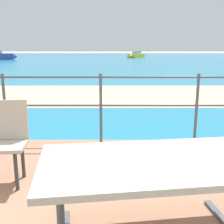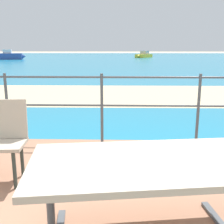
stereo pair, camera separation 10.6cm
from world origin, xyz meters
The scene contains 6 objects.
sea_water centered at (0.00, 40.00, 0.01)m, with size 90.00×90.00×0.01m, color teal.
beach_strip centered at (0.00, 7.45, 0.01)m, with size 54.00×4.31×0.01m, color tan.
picnic_table centered at (0.52, -0.08, 0.66)m, with size 1.75×1.62×0.79m.
railing_fence centered at (0.00, 2.48, 0.75)m, with size 5.94×0.04×1.09m.
boat_near centered at (-14.64, 35.99, 0.48)m, with size 3.91×2.23×1.32m.
boat_mid centered at (4.09, 43.99, 0.39)m, with size 3.05×3.94×1.10m.
Camera 1 is at (0.17, -1.67, 1.52)m, focal length 44.25 mm.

